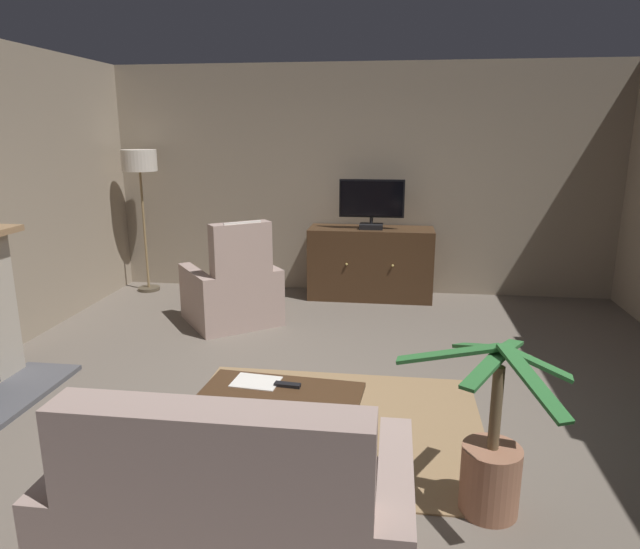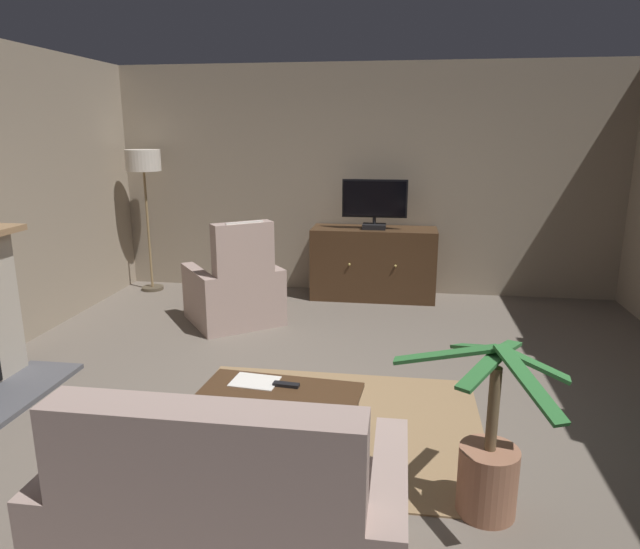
{
  "view_description": "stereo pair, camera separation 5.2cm",
  "coord_description": "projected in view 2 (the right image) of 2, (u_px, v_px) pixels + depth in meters",
  "views": [
    {
      "loc": [
        0.43,
        -3.73,
        2.0
      ],
      "look_at": [
        -0.1,
        0.25,
        0.98
      ],
      "focal_mm": 31.72,
      "sensor_mm": 36.0,
      "label": 1
    },
    {
      "loc": [
        0.49,
        -3.72,
        2.0
      ],
      "look_at": [
        -0.1,
        0.25,
        0.98
      ],
      "focal_mm": 31.72,
      "sensor_mm": 36.0,
      "label": 2
    }
  ],
  "objects": [
    {
      "name": "coffee_table",
      "position": [
        280.0,
        397.0,
        3.59
      ],
      "size": [
        1.04,
        0.53,
        0.4
      ],
      "color": "#422B19",
      "rests_on": "ground_plane"
    },
    {
      "name": "potted_plant_tall_palm_by_window",
      "position": [
        488.0,
        467.0,
        2.99
      ],
      "size": [
        0.87,
        0.88,
        0.97
      ],
      "color": "#99664C",
      "rests_on": "ground_plane"
    },
    {
      "name": "rug_central",
      "position": [
        328.0,
        425.0,
        3.93
      ],
      "size": [
        2.12,
        1.73,
        0.01
      ],
      "primitive_type": "cube",
      "color": "#8E704C",
      "rests_on": "ground_plane"
    },
    {
      "name": "wall_back",
      "position": [
        364.0,
        181.0,
        6.99
      ],
      "size": [
        6.77,
        0.1,
        2.79
      ],
      "primitive_type": "cube",
      "color": "gray",
      "rests_on": "ground_plane"
    },
    {
      "name": "tv_cabinet",
      "position": [
        373.0,
        265.0,
        6.88
      ],
      "size": [
        1.49,
        0.57,
        0.86
      ],
      "color": "black",
      "rests_on": "ground_plane"
    },
    {
      "name": "cat",
      "position": [
        105.0,
        413.0,
        3.89
      ],
      "size": [
        0.59,
        0.41,
        0.24
      ],
      "color": "tan",
      "rests_on": "ground_plane"
    },
    {
      "name": "armchair_beside_cabinet",
      "position": [
        235.0,
        292.0,
        5.99
      ],
      "size": [
        1.2,
        1.2,
        1.14
      ],
      "color": "#A3897F",
      "rests_on": "ground_plane"
    },
    {
      "name": "ground_plane",
      "position": [
        328.0,
        415.0,
        4.14
      ],
      "size": [
        6.77,
        7.19,
        0.04
      ],
      "primitive_type": "cube",
      "color": "#665B51"
    },
    {
      "name": "tv_remote",
      "position": [
        286.0,
        385.0,
        3.63
      ],
      "size": [
        0.17,
        0.07,
        0.02
      ],
      "primitive_type": "cube",
      "rotation": [
        0.0,
        0.0,
        6.18
      ],
      "color": "black",
      "rests_on": "coffee_table"
    },
    {
      "name": "folded_newspaper",
      "position": [
        255.0,
        381.0,
        3.69
      ],
      "size": [
        0.32,
        0.25,
        0.01
      ],
      "primitive_type": "cube",
      "rotation": [
        0.0,
        0.0,
        -0.1
      ],
      "color": "silver",
      "rests_on": "coffee_table"
    },
    {
      "name": "television",
      "position": [
        375.0,
        203.0,
        6.64
      ],
      "size": [
        0.76,
        0.2,
        0.58
      ],
      "color": "black",
      "rests_on": "tv_cabinet"
    },
    {
      "name": "floor_lamp",
      "position": [
        144.0,
        170.0,
        6.94
      ],
      "size": [
        0.42,
        0.42,
        1.77
      ],
      "color": "#4C4233",
      "rests_on": "ground_plane"
    },
    {
      "name": "sofa_floral",
      "position": [
        229.0,
        523.0,
        2.47
      ],
      "size": [
        1.52,
        0.87,
        1.03
      ],
      "color": "#A3897F",
      "rests_on": "ground_plane"
    }
  ]
}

